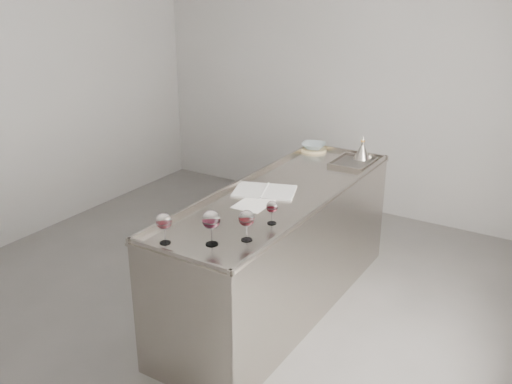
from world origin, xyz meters
The scene contains 11 objects.
room_shell centered at (0.00, 0.00, 1.40)m, with size 4.54×5.04×2.84m.
counter centered at (0.50, 0.30, 0.47)m, with size 0.77×2.42×0.97m.
wine_glass_left centered at (0.32, -0.78, 1.07)m, with size 0.10×0.10×0.19m.
wine_glass_middle centered at (0.57, -0.65, 1.09)m, with size 0.11×0.11×0.22m.
wine_glass_right centered at (0.71, -0.49, 1.08)m, with size 0.10×0.10×0.19m.
wine_glass_small centered at (0.71, -0.20, 1.05)m, with size 0.08×0.08×0.15m.
notebook centered at (0.38, 0.26, 0.95)m, with size 0.52×0.44×0.02m.
loose_paper_top centered at (0.44, 0.03, 0.94)m, with size 0.22×0.31×0.00m, color white.
trivet centered at (0.23, 1.38, 0.95)m, with size 0.23×0.23×0.02m, color #CBB983.
ceramic_bowl centered at (0.23, 1.38, 0.99)m, with size 0.21×0.21×0.05m, color #8B9DA2.
wine_funnel centered at (0.69, 1.38, 1.00)m, with size 0.14×0.14×0.21m.
Camera 1 is at (2.39, -3.09, 2.44)m, focal length 40.00 mm.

